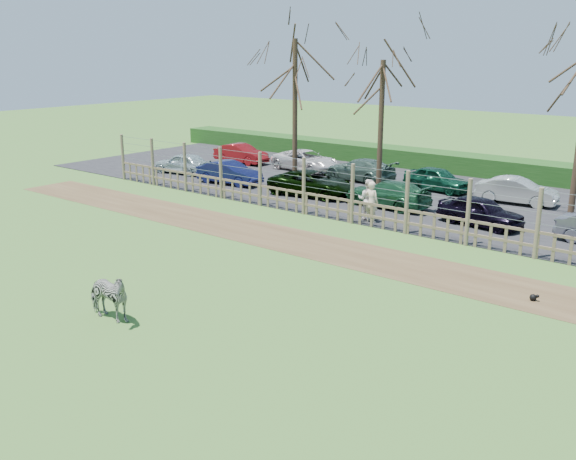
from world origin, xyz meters
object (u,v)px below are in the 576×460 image
Objects in this scene: tree_left at (295,77)px; car_4 at (481,211)px; visitor_b at (368,199)px; car_0 at (183,163)px; visitor_a at (372,202)px; car_9 at (360,170)px; car_3 at (387,194)px; crow at (534,297)px; tree_mid at (382,95)px; car_8 at (306,160)px; car_1 at (229,173)px; car_11 at (517,191)px; zebra at (107,296)px; car_10 at (437,179)px; car_2 at (312,183)px; car_7 at (241,154)px.

car_4 is at bearing -8.66° from tree_left.
visitor_b is 14.09m from car_0.
car_9 is at bearing -49.33° from visitor_a.
car_4 is at bearing -172.35° from visitor_b.
car_3 is at bearing -10.36° from tree_left.
car_4 is (-4.42, 6.78, 0.53)m from crow.
tree_left is at bearing 92.76° from car_0.
tree_left is at bearing -167.47° from tree_mid.
car_0 is 0.82× the size of car_8.
car_0 is at bearing -57.79° from car_9.
car_1 is (4.17, -0.49, 0.00)m from car_0.
car_3 and car_8 have the same top height.
tree_mid is at bearing -75.53° from car_1.
car_3 is (-9.03, 7.29, 0.53)m from crow.
car_9 is at bearing 83.12° from car_11.
zebra reaches higher than car_4.
tree_mid is 1.65× the size of car_9.
car_3 is at bearing 141.06° from crow.
car_11 is at bearing 96.40° from car_0.
car_10 is (-0.27, 7.14, -0.26)m from visitor_b.
car_0 is at bearing 96.99° from car_4.
zebra is 0.44× the size of car_11.
car_1 and car_4 have the same top height.
tree_left is 18.87m from zebra.
car_10 is (-8.80, 11.91, 0.53)m from crow.
crow is 0.08× the size of car_0.
visitor_b is at bearing -4.89° from zebra.
visitor_b is 2.58m from car_3.
tree_left is at bearing -25.64° from car_9.
zebra is 12.94m from visitor_a.
car_8 is (-4.30, 5.22, 0.00)m from car_2.
car_2 and car_3 have the same top height.
car_1 and car_3 have the same top height.
tree_mid reaches higher than car_8.
car_1 is at bearing -148.50° from tree_left.
visitor_b reaches higher than car_2.
crow is 0.07× the size of car_7.
car_11 is at bearing 137.89° from car_3.
zebra is at bearing 5.51° from car_3.
tree_left is at bearing 89.32° from car_4.
car_9 is at bearing 100.13° from car_10.
car_1 is 1.03× the size of car_4.
car_8 is at bearing 75.14° from car_4.
zebra reaches higher than car_7.
car_7 is at bearing -45.52° from visitor_b.
car_10 reaches higher than crow.
car_8 is at bearing -34.67° from visitor_a.
car_3 is at bearing -67.73° from visitor_a.
car_8 and car_11 have the same top height.
car_9 is 1.17× the size of car_10.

